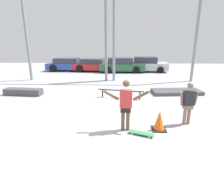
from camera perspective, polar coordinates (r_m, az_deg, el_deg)
ground_plane at (r=6.82m, az=-3.55°, el=-9.83°), size 36.00×36.00×0.00m
skateboarder at (r=5.72m, az=4.51°, el=-4.34°), size 1.48×0.23×1.74m
skateboard at (r=5.85m, az=9.54°, el=-13.85°), size 0.83×0.48×0.08m
grind_box at (r=10.98m, az=-26.97°, el=-0.67°), size 2.12×0.67×0.36m
manual_pad at (r=10.76m, az=20.29°, el=-0.68°), size 2.85×1.35×0.19m
grind_rail at (r=9.15m, az=2.87°, el=-0.76°), size 2.39×0.51×0.46m
canopy_support_left at (r=13.77m, az=-15.09°, el=19.99°), size 6.06×0.20×6.80m
canopy_support_right at (r=13.47m, az=14.04°, el=20.17°), size 6.06×0.20×6.80m
parked_car_blue at (r=18.50m, az=-14.11°, el=7.94°), size 4.28×1.91×1.31m
parked_car_red at (r=17.79m, az=-5.98°, el=7.97°), size 4.14×2.22×1.26m
parked_car_green at (r=17.32m, az=3.07°, el=8.01°), size 4.32×2.09×1.40m
parked_car_silver at (r=17.92m, az=11.06°, el=8.06°), size 4.16×2.25×1.46m
bystander at (r=6.73m, az=23.67°, el=-3.74°), size 0.69×0.25×1.54m
traffic_cone at (r=6.18m, az=15.21°, el=-9.80°), size 0.46×0.46×0.67m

